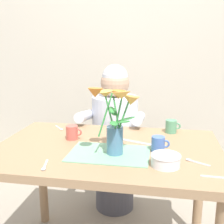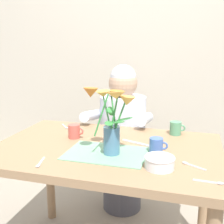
# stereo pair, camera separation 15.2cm
# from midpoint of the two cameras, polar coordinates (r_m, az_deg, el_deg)

# --- Properties ---
(wood_panel_backdrop) EXTENTS (4.00, 0.10, 2.50)m
(wood_panel_backdrop) POSITION_cam_midpoint_polar(r_m,az_deg,el_deg) (2.47, 8.04, 12.75)
(wood_panel_backdrop) COLOR beige
(wood_panel_backdrop) RESTS_ON ground_plane
(dining_table) EXTENTS (1.20, 0.80, 0.74)m
(dining_table) POSITION_cam_midpoint_polar(r_m,az_deg,el_deg) (1.57, 1.67, -10.31)
(dining_table) COLOR #9E7A56
(dining_table) RESTS_ON ground_plane
(seated_person) EXTENTS (0.45, 0.47, 1.14)m
(seated_person) POSITION_cam_midpoint_polar(r_m,az_deg,el_deg) (2.17, 4.13, -5.75)
(seated_person) COLOR #4C4C56
(seated_person) RESTS_ON ground_plane
(striped_placemat) EXTENTS (0.40, 0.28, 0.00)m
(striped_placemat) POSITION_cam_midpoint_polar(r_m,az_deg,el_deg) (1.43, 1.91, -8.35)
(striped_placemat) COLOR #7AB289
(striped_placemat) RESTS_ON dining_table
(flower_vase) EXTENTS (0.26, 0.24, 0.34)m
(flower_vase) POSITION_cam_midpoint_polar(r_m,az_deg,el_deg) (1.36, 3.17, -1.00)
(flower_vase) COLOR teal
(flower_vase) RESTS_ON dining_table
(ceramic_bowl) EXTENTS (0.14, 0.14, 0.06)m
(ceramic_bowl) POSITION_cam_midpoint_polar(r_m,az_deg,el_deg) (1.30, 12.90, -9.79)
(ceramic_bowl) COLOR white
(ceramic_bowl) RESTS_ON dining_table
(dinner_knife) EXTENTS (0.18, 0.08, 0.00)m
(dinner_knife) POSITION_cam_midpoint_polar(r_m,az_deg,el_deg) (1.59, 7.85, -6.24)
(dinner_knife) COLOR silver
(dinner_knife) RESTS_ON dining_table
(coffee_cup) EXTENTS (0.09, 0.07, 0.08)m
(coffee_cup) POSITION_cam_midpoint_polar(r_m,az_deg,el_deg) (1.77, 15.10, -3.20)
(coffee_cup) COLOR #569970
(coffee_cup) RESTS_ON dining_table
(ceramic_mug) EXTENTS (0.09, 0.07, 0.08)m
(ceramic_mug) POSITION_cam_midpoint_polar(r_m,az_deg,el_deg) (1.45, 11.92, -6.70)
(ceramic_mug) COLOR #476BB7
(ceramic_mug) RESTS_ON dining_table
(tea_cup) EXTENTS (0.09, 0.07, 0.08)m
(tea_cup) POSITION_cam_midpoint_polar(r_m,az_deg,el_deg) (1.66, -4.97, -3.91)
(tea_cup) COLOR #CC564C
(tea_cup) RESTS_ON dining_table
(spoon_0) EXTENTS (0.12, 0.02, 0.01)m
(spoon_0) POSITION_cam_midpoint_polar(r_m,az_deg,el_deg) (1.24, 23.12, -12.94)
(spoon_0) COLOR silver
(spoon_0) RESTS_ON dining_table
(spoon_1) EXTENTS (0.04, 0.12, 0.01)m
(spoon_1) POSITION_cam_midpoint_polar(r_m,az_deg,el_deg) (1.34, -11.18, -10.20)
(spoon_1) COLOR silver
(spoon_1) RESTS_ON dining_table
(spoon_2) EXTENTS (0.09, 0.10, 0.01)m
(spoon_2) POSITION_cam_midpoint_polar(r_m,az_deg,el_deg) (1.89, -7.05, -3.02)
(spoon_2) COLOR silver
(spoon_2) RESTS_ON dining_table
(spoon_3) EXTENTS (0.11, 0.07, 0.01)m
(spoon_3) POSITION_cam_midpoint_polar(r_m,az_deg,el_deg) (1.37, 18.52, -10.05)
(spoon_3) COLOR silver
(spoon_3) RESTS_ON dining_table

